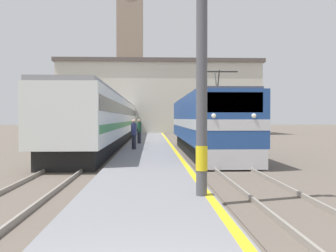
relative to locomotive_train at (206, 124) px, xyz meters
The scene contains 11 objects.
ground_plane 11.19m from the locomotive_train, 107.85° to the left, with size 200.00×200.00×0.00m, color #60564C.
platform 6.68m from the locomotive_train, 121.54° to the left, with size 3.34×140.00×0.27m.
rail_track_near 5.79m from the locomotive_train, 90.00° to the left, with size 2.83×140.00×0.16m.
rail_track_far 8.83m from the locomotive_train, 140.42° to the left, with size 2.83×140.00×0.16m.
locomotive_train is the anchor object (origin of this frame).
passenger_train 11.90m from the locomotive_train, 124.12° to the left, with size 2.92×36.77×3.73m.
catenary_mast 14.10m from the locomotive_train, 98.14° to the right, with size 2.34×0.29×7.90m.
person_on_platform 7.37m from the locomotive_train, 124.29° to the left, with size 0.34×0.34×1.80m.
second_waiting_passenger 4.37m from the locomotive_train, behind, with size 0.34×0.34×1.81m.
clock_tower 39.88m from the locomotive_train, 99.82° to the left, with size 4.81×4.81×27.49m.
station_building 30.56m from the locomotive_train, 94.06° to the left, with size 26.80×8.66×9.75m.
Camera 1 is at (0.13, -3.67, 2.12)m, focal length 42.00 mm.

